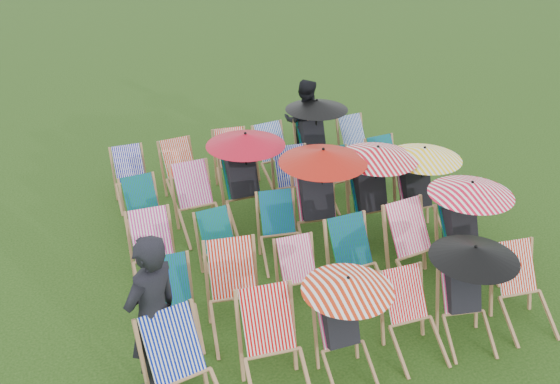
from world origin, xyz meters
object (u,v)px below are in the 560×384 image
object	(u,v)px
deckchair_0	(185,377)
person_left	(153,315)
person_rear	(305,122)
deckchair_29	(358,144)
deckchair_5	(525,291)

from	to	relation	value
deckchair_0	person_left	bearing A→B (deg)	98.30
deckchair_0	person_rear	distance (m)	6.11
deckchair_29	deckchair_0	bearing A→B (deg)	-136.90
deckchair_0	deckchair_29	world-z (taller)	deckchair_0
deckchair_5	person_rear	xyz separation A→B (m)	(-0.75, 5.08, 0.33)
deckchair_29	person_left	distance (m)	6.00
deckchair_0	person_left	world-z (taller)	person_left
deckchair_29	deckchair_5	bearing A→B (deg)	-96.14
deckchair_29	person_rear	xyz separation A→B (m)	(-0.85, 0.50, 0.36)
deckchair_5	person_left	size ratio (longest dim) A/B	0.50
person_rear	person_left	bearing A→B (deg)	86.29
deckchair_29	person_left	world-z (taller)	person_left
person_left	deckchair_29	bearing A→B (deg)	-170.85
deckchair_0	person_rear	size ratio (longest dim) A/B	0.67
person_rear	deckchair_5	bearing A→B (deg)	131.94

